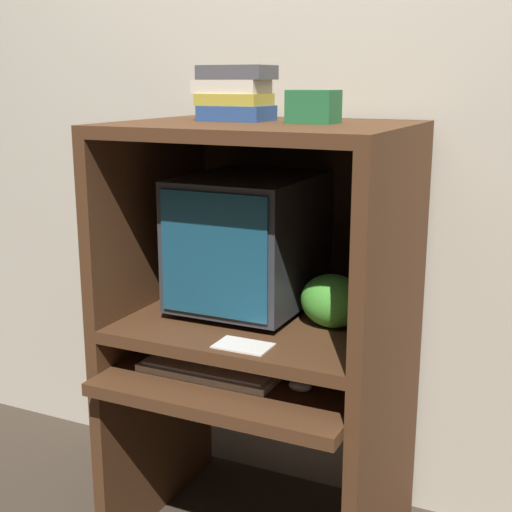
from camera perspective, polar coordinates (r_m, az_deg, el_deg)
wall_back at (r=2.40m, az=4.58°, el=10.69°), size 6.00×0.06×2.60m
desk_base at (r=2.25m, az=0.01°, el=-13.96°), size 0.82×0.73×0.61m
desk_monitor_shelf at (r=2.16m, az=0.57°, el=-5.60°), size 0.82×0.66×0.13m
hutch_upper at (r=2.08m, az=0.94°, el=5.25°), size 0.82×0.66×0.57m
crt_monitor at (r=2.18m, az=-0.55°, el=1.26°), size 0.37×0.47×0.41m
keyboard at (r=2.06m, az=-3.82°, el=-9.15°), size 0.41×0.14×0.03m
mouse at (r=1.96m, az=3.56°, el=-10.31°), size 0.07×0.04×0.03m
snack_bag at (r=2.04m, az=6.17°, el=-3.59°), size 0.19×0.14×0.15m
book_stack at (r=2.14m, az=-1.69°, el=12.87°), size 0.22×0.15×0.16m
paper_card at (r=1.91m, az=-1.03°, el=-7.18°), size 0.15×0.10×0.00m
storage_box at (r=2.01m, az=4.63°, el=11.82°), size 0.13×0.11×0.09m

